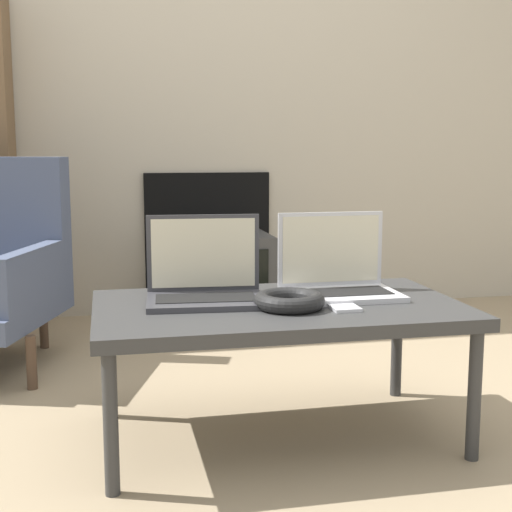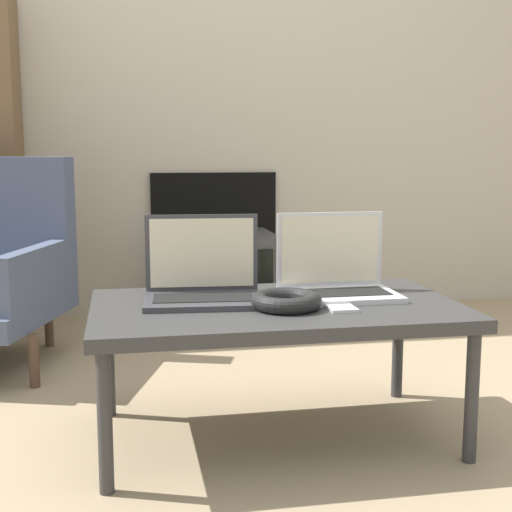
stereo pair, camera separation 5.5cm
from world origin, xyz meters
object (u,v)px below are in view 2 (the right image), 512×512
at_px(laptop_left, 203,282).
at_px(headphones, 286,301).
at_px(laptop_right, 336,277).
at_px(tv, 221,278).
at_px(phone, 339,307).

height_order(laptop_left, headphones, laptop_left).
relative_size(laptop_right, headphones, 1.69).
relative_size(headphones, tv, 0.39).
xyz_separation_m(laptop_left, headphones, (0.21, -0.15, -0.03)).
bearing_deg(laptop_right, tv, 96.95).
xyz_separation_m(laptop_left, phone, (0.35, -0.17, -0.05)).
distance_m(laptop_left, tv, 1.35).
relative_size(laptop_left, headphones, 1.78).
xyz_separation_m(laptop_right, tv, (-0.16, 1.31, -0.23)).
bearing_deg(phone, tv, 94.66).
height_order(laptop_right, phone, laptop_right).
bearing_deg(laptop_left, phone, -21.37).
height_order(laptop_right, tv, laptop_right).
xyz_separation_m(laptop_right, phone, (-0.04, -0.17, -0.05)).
bearing_deg(tv, laptop_right, -82.89).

